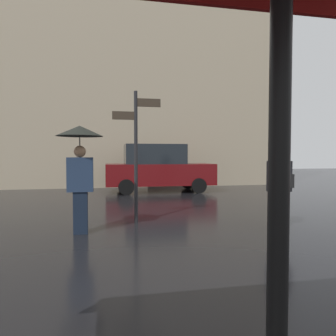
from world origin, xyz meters
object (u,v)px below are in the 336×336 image
(pedestrian_with_umbrella, at_px, (80,154))
(parked_car_left, at_px, (158,168))
(pedestrian_with_bag, at_px, (280,185))
(street_signpost, at_px, (136,143))

(pedestrian_with_umbrella, distance_m, parked_car_left, 7.13)
(pedestrian_with_bag, distance_m, street_signpost, 3.20)
(parked_car_left, bearing_deg, pedestrian_with_bag, -83.88)
(pedestrian_with_bag, bearing_deg, pedestrian_with_umbrella, 28.20)
(pedestrian_with_umbrella, height_order, parked_car_left, pedestrian_with_umbrella)
(pedestrian_with_umbrella, height_order, street_signpost, street_signpost)
(parked_car_left, distance_m, street_signpost, 6.03)
(pedestrian_with_bag, height_order, street_signpost, street_signpost)
(parked_car_left, relative_size, street_signpost, 1.50)
(pedestrian_with_umbrella, bearing_deg, street_signpost, 15.39)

